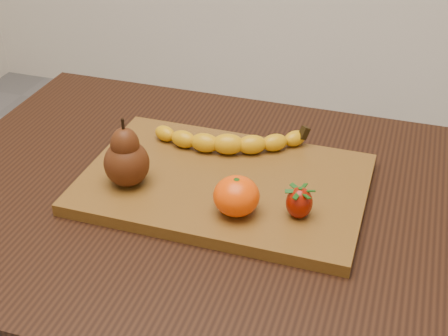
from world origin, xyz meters
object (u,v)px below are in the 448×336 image
(cutting_board, at_px, (224,184))
(mandarin, at_px, (236,196))
(pear, at_px, (126,152))
(table, at_px, (227,245))

(cutting_board, relative_size, mandarin, 6.55)
(cutting_board, distance_m, pear, 0.17)
(cutting_board, xyz_separation_m, mandarin, (0.04, -0.08, 0.04))
(cutting_board, bearing_deg, table, -62.11)
(cutting_board, bearing_deg, pear, -157.87)
(cutting_board, bearing_deg, mandarin, -60.61)
(table, xyz_separation_m, mandarin, (0.03, -0.06, 0.15))
(pear, height_order, mandarin, pear)
(table, height_order, cutting_board, cutting_board)
(cutting_board, height_order, mandarin, mandarin)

